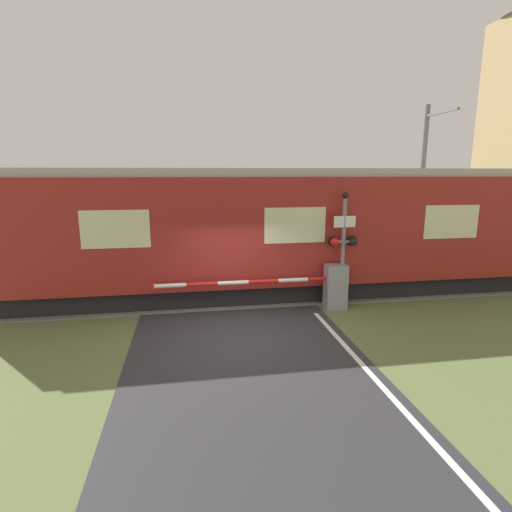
# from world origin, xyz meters

# --- Properties ---
(ground_plane) EXTENTS (80.00, 80.00, 0.00)m
(ground_plane) POSITION_xyz_m (0.00, 0.00, 0.00)
(ground_plane) COLOR #5B6B3D
(track_bed) EXTENTS (36.00, 3.20, 0.13)m
(track_bed) POSITION_xyz_m (0.00, 3.26, 0.02)
(track_bed) COLOR slate
(track_bed) RESTS_ON ground_plane
(train) EXTENTS (17.66, 3.13, 3.98)m
(train) POSITION_xyz_m (1.83, 3.26, 2.04)
(train) COLOR black
(train) RESTS_ON ground_plane
(crossing_barrier) EXTENTS (5.47, 0.44, 1.30)m
(crossing_barrier) POSITION_xyz_m (2.59, 1.38, 0.69)
(crossing_barrier) COLOR gray
(crossing_barrier) RESTS_ON ground_plane
(signal_post) EXTENTS (0.85, 0.26, 3.35)m
(signal_post) POSITION_xyz_m (3.16, 1.39, 1.91)
(signal_post) COLOR gray
(signal_post) RESTS_ON ground_plane
(catenary_pole) EXTENTS (0.20, 1.90, 6.34)m
(catenary_pole) POSITION_xyz_m (7.81, 5.23, 3.32)
(catenary_pole) COLOR slate
(catenary_pole) RESTS_ON ground_plane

